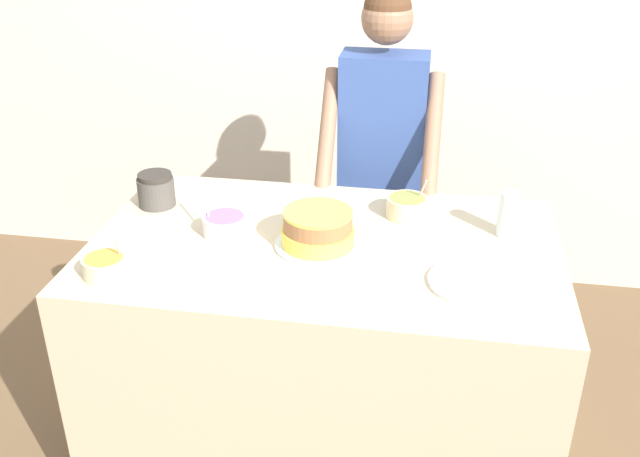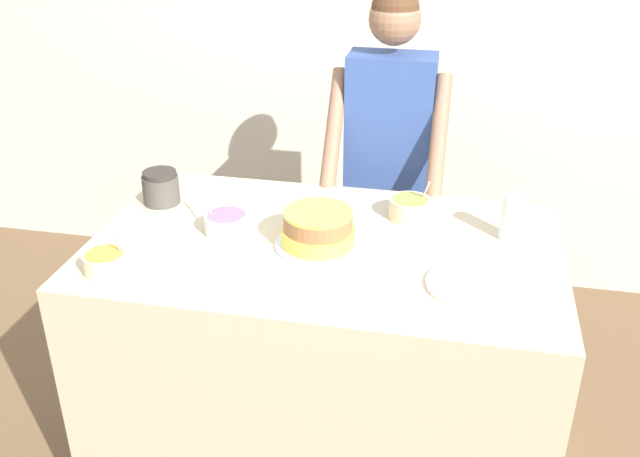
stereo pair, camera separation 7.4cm
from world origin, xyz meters
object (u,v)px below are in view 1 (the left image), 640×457
Objects in this scene: frosting_bowl_purple at (225,224)px; frosting_bowl_olive at (407,206)px; stoneware_jar at (156,190)px; ceramic_plate at (475,282)px; cake at (318,230)px; frosting_bowl_orange at (105,265)px; person_baker at (382,146)px; drinking_glass at (508,214)px.

frosting_bowl_olive is (0.59, 0.24, 0.00)m from frosting_bowl_purple.
ceramic_plate is at bearing -17.91° from stoneware_jar.
frosting_bowl_purple is at bearing -29.88° from stoneware_jar.
frosting_bowl_purple reaches higher than stoneware_jar.
cake is 1.02× the size of ceramic_plate.
frosting_bowl_orange is at bearing -147.27° from frosting_bowl_olive.
ceramic_plate is at bearing -12.85° from frosting_bowl_purple.
person_baker reaches higher than stoneware_jar.
frosting_bowl_olive reaches higher than cake.
frosting_bowl_purple is at bearing 167.15° from ceramic_plate.
frosting_bowl_orange is 1.00× the size of drinking_glass.
stoneware_jar is at bearing -176.18° from frosting_bowl_olive.
frosting_bowl_orange is at bearing -130.99° from frosting_bowl_purple.
frosting_bowl_olive is at bearing 45.15° from cake.
cake is at bearing -5.99° from frosting_bowl_purple.
cake is at bearing -163.25° from drinking_glass.
person_baker is 9.05× the size of frosting_bowl_purple.
drinking_glass is 1.23m from stoneware_jar.
stoneware_jar is at bearing 93.40° from frosting_bowl_orange.
stoneware_jar is (-0.03, 0.50, 0.03)m from frosting_bowl_orange.
ceramic_plate is 2.10× the size of stoneware_jar.
drinking_glass is 1.19× the size of stoneware_jar.
cake is at bearing 25.62° from frosting_bowl_orange.
frosting_bowl_olive is (0.13, -0.48, -0.04)m from person_baker.
frosting_bowl_orange reaches higher than frosting_bowl_olive.
drinking_glass is at bearing 72.02° from ceramic_plate.
ceramic_plate is 1.18m from stoneware_jar.
person_baker is at bearing 111.75° from ceramic_plate.
ceramic_plate is at bearing -17.10° from cake.
stoneware_jar is (-0.31, 0.18, 0.02)m from frosting_bowl_purple.
frosting_bowl_purple is 1.18× the size of frosting_bowl_orange.
frosting_bowl_olive is 0.35m from drinking_glass.
frosting_bowl_orange reaches higher than cake.
frosting_bowl_olive is at bearing 32.73° from frosting_bowl_orange.
frosting_bowl_orange is (-0.87, -0.56, -0.01)m from frosting_bowl_olive.
cake is (-0.13, -0.75, -0.02)m from person_baker.
person_baker is 0.94m from stoneware_jar.
person_baker is at bearing 129.44° from drinking_glass.
frosting_bowl_purple is 0.42m from frosting_bowl_orange.
frosting_bowl_olive is 0.93× the size of drinking_glass.
frosting_bowl_purple reaches higher than frosting_bowl_orange.
stoneware_jar is (-0.76, -0.54, -0.02)m from person_baker.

